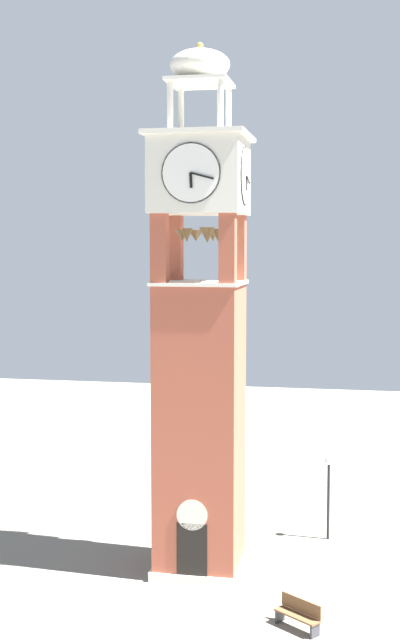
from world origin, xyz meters
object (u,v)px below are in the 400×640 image
(clock_tower, at_px, (200,355))
(park_bench, at_px, (298,614))
(trash_bin, at_px, (236,528))
(lamp_post, at_px, (329,481))

(clock_tower, relative_size, park_bench, 12.37)
(clock_tower, relative_size, trash_bin, 23.98)
(clock_tower, xyz_separation_m, trash_bin, (0.83, 3.63, -7.65))
(park_bench, relative_size, trash_bin, 1.94)
(clock_tower, bearing_deg, lamp_post, 42.34)
(lamp_post, bearing_deg, trash_bin, -172.02)
(park_bench, distance_m, lamp_post, 8.57)
(clock_tower, relative_size, lamp_post, 5.54)
(park_bench, bearing_deg, lamp_post, 86.02)
(clock_tower, distance_m, trash_bin, 8.51)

